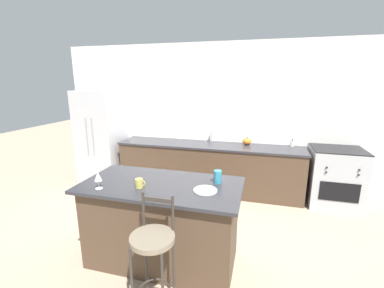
# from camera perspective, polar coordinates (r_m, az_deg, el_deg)

# --- Properties ---
(ground_plane) EXTENTS (18.00, 18.00, 0.00)m
(ground_plane) POSITION_cam_1_polar(r_m,az_deg,el_deg) (4.65, 2.68, -11.91)
(ground_plane) COLOR tan
(wall_back) EXTENTS (6.00, 0.07, 2.70)m
(wall_back) POSITION_cam_1_polar(r_m,az_deg,el_deg) (4.92, 4.65, 6.00)
(wall_back) COLOR silver
(wall_back) RESTS_ON ground_plane
(back_counter) EXTENTS (3.35, 0.68, 0.89)m
(back_counter) POSITION_cam_1_polar(r_m,az_deg,el_deg) (4.82, 3.73, -5.19)
(back_counter) COLOR #4C3828
(back_counter) RESTS_ON ground_plane
(sink_faucet) EXTENTS (0.02, 0.13, 0.22)m
(sink_faucet) POSITION_cam_1_polar(r_m,az_deg,el_deg) (4.86, 4.31, 2.09)
(sink_faucet) COLOR #ADAFB5
(sink_faucet) RESTS_ON back_counter
(kitchen_island) EXTENTS (1.73, 0.88, 0.94)m
(kitchen_island) POSITION_cam_1_polar(r_m,az_deg,el_deg) (3.03, -6.60, -16.91)
(kitchen_island) COLOR #4C3828
(kitchen_island) RESTS_ON ground_plane
(refrigerator) EXTENTS (0.80, 0.78, 1.84)m
(refrigerator) POSITION_cam_1_polar(r_m,az_deg,el_deg) (5.47, -19.26, 1.50)
(refrigerator) COLOR #BCBCC1
(refrigerator) RESTS_ON ground_plane
(oven_range) EXTENTS (0.78, 0.68, 0.96)m
(oven_range) POSITION_cam_1_polar(r_m,az_deg,el_deg) (4.86, 29.13, -6.42)
(oven_range) COLOR #ADAFB5
(oven_range) RESTS_ON ground_plane
(bar_stool_near) EXTENTS (0.38, 0.38, 1.09)m
(bar_stool_near) POSITION_cam_1_polar(r_m,az_deg,el_deg) (2.36, -8.61, -22.53)
(bar_stool_near) COLOR #332D28
(bar_stool_near) RESTS_ON ground_plane
(dinner_plate) EXTENTS (0.24, 0.24, 0.02)m
(dinner_plate) POSITION_cam_1_polar(r_m,az_deg,el_deg) (2.63, 2.96, -10.19)
(dinner_plate) COLOR white
(dinner_plate) RESTS_ON kitchen_island
(wine_glass) EXTENTS (0.08, 0.08, 0.18)m
(wine_glass) POSITION_cam_1_polar(r_m,az_deg,el_deg) (2.80, -20.15, -6.86)
(wine_glass) COLOR white
(wine_glass) RESTS_ON kitchen_island
(coffee_mug) EXTENTS (0.11, 0.08, 0.10)m
(coffee_mug) POSITION_cam_1_polar(r_m,az_deg,el_deg) (2.74, -11.62, -8.53)
(coffee_mug) COLOR #C1B251
(coffee_mug) RESTS_ON kitchen_island
(tumbler_cup) EXTENTS (0.09, 0.09, 0.14)m
(tumbler_cup) POSITION_cam_1_polar(r_m,az_deg,el_deg) (2.81, 5.72, -7.26)
(tumbler_cup) COLOR teal
(tumbler_cup) RESTS_ON kitchen_island
(pumpkin_decoration) EXTENTS (0.15, 0.15, 0.14)m
(pumpkin_decoration) POSITION_cam_1_polar(r_m,az_deg,el_deg) (4.73, 12.11, 0.56)
(pumpkin_decoration) COLOR orange
(pumpkin_decoration) RESTS_ON back_counter
(soap_bottle) EXTENTS (0.06, 0.06, 0.13)m
(soap_bottle) POSITION_cam_1_polar(r_m,az_deg,el_deg) (4.83, 21.32, 0.10)
(soap_bottle) COLOR silver
(soap_bottle) RESTS_ON back_counter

